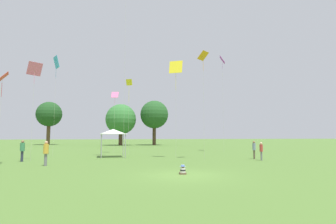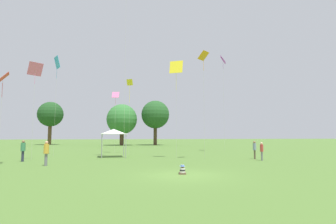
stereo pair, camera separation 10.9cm
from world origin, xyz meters
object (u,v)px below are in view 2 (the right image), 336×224
Objects in this scene: kite_2 at (116,96)px; person_standing_3 at (255,148)px; canopy_tent at (114,132)px; kite_5 at (3,79)px; kite_3 at (57,64)px; person_standing_0 at (46,151)px; distant_tree_2 at (50,114)px; distant_tree_0 at (155,115)px; seated_toddler at (182,170)px; kite_1 at (176,69)px; person_standing_2 at (262,149)px; kite_4 at (130,86)px; kite_7 at (203,59)px; kite_6 at (35,71)px; kite_0 at (223,62)px; distant_tree_1 at (122,119)px; person_standing_1 at (23,149)px.

person_standing_3 is at bearing 16.75° from kite_2.
person_standing_3 is at bearing -20.12° from canopy_tent.
kite_5 is (-21.23, -1.57, 5.36)m from person_standing_3.
canopy_tent is at bearing -102.39° from kite_3.
person_standing_0 is 0.23× the size of kite_2.
kite_2 is at bearing 89.37° from canopy_tent.
kite_2 is 37.59m from distant_tree_2.
distant_tree_0 is (13.76, 39.84, 6.00)m from person_standing_0.
kite_1 is at bearing 86.79° from seated_toddler.
seated_toddler is at bearing -140.56° from person_standing_2.
distant_tree_0 reaches higher than kite_4.
kite_4 is 0.87× the size of distant_tree_0.
distant_tree_2 reaches higher than kite_7.
kite_1 reaches higher than seated_toddler.
person_standing_0 is 8.51m from kite_6.
kite_2 is 7.74m from kite_3.
seated_toddler is 11.23m from person_standing_2.
kite_0 is 1.18× the size of kite_3.
distant_tree_1 is at bearing 94.44° from kite_0.
kite_5 is at bearing -73.31° from person_standing_3.
person_standing_3 is 0.22× the size of kite_2.
kite_2 reaches higher than kite_5.
seated_toddler is 0.06× the size of kite_4.
kite_0 reaches higher than kite_2.
kite_1 is 1.24× the size of kite_2.
distant_tree_1 is at bearing 87.73° from canopy_tent.
seated_toddler is at bearing 144.80° from kite_6.
distant_tree_0 is 25.78m from distant_tree_2.
distant_tree_0 is 1.00× the size of distant_tree_2.
distant_tree_1 is (-13.45, 26.95, -6.57)m from kite_0.
kite_5 is (-1.51, -10.18, -4.05)m from kite_3.
person_standing_0 is 0.63× the size of canopy_tent.
kite_7 is at bearing -79.52° from distant_tree_1.
canopy_tent is 10.95m from kite_3.
kite_6 is (-7.01, -2.59, 5.48)m from canopy_tent.
seated_toddler is 25.02m from kite_0.
distant_tree_1 reaches higher than canopy_tent.
person_standing_0 is at bearing 104.40° from person_standing_1.
kite_7 is (16.39, 1.84, 3.06)m from kite_5.
kite_3 reaches higher than person_standing_0.
kite_7 is at bearing 152.58° from person_standing_1.
kite_0 is 30.83m from distant_tree_1.
kite_5 reaches higher than seated_toddler.
person_standing_2 is at bearing 13.21° from kite_2.
distant_tree_2 is at bearing -134.80° from person_standing_3.
person_standing_1 is 11.72m from kite_3.
person_standing_0 is 0.17× the size of distant_tree_2.
kite_0 is 12.84m from kite_7.
distant_tree_2 reaches higher than person_standing_3.
seated_toddler is at bearing -86.55° from distant_tree_1.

